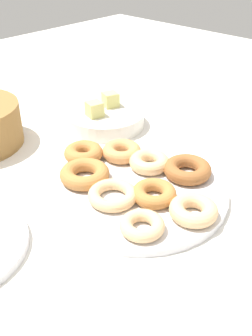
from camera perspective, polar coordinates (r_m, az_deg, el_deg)
name	(u,v)px	position (r m, az deg, el deg)	size (l,w,h in m)	color
ground_plane	(137,193)	(0.75, 1.67, -3.69)	(2.40, 2.40, 0.00)	white
donut_plate	(137,190)	(0.75, 1.68, -3.25)	(0.34, 0.34, 0.01)	silver
donut_0	(85,174)	(0.76, -6.05, -0.87)	(0.10, 0.10, 0.03)	#BC7A3D
donut_1	(142,225)	(0.64, 2.37, -8.37)	(0.07, 0.07, 0.02)	#EABC84
donut_2	(187,169)	(0.78, 8.97, -0.20)	(0.09, 0.09, 0.03)	#995B2D
donut_3	(149,162)	(0.79, 3.44, 0.90)	(0.08, 0.08, 0.03)	#EABC84
donut_4	(113,195)	(0.70, -1.96, -3.97)	(0.09, 0.09, 0.02)	#EABC84
donut_5	(192,211)	(0.67, 9.64, -6.24)	(0.08, 0.08, 0.03)	#EABC84
donut_6	(122,151)	(0.83, -0.62, 2.44)	(0.08, 0.08, 0.03)	tan
donut_7	(154,193)	(0.71, 4.12, -3.72)	(0.08, 0.08, 0.03)	#BC7A3D
donut_8	(82,153)	(0.83, -6.39, 2.13)	(0.08, 0.08, 0.03)	#BC7A3D
fruit_bowl	(105,119)	(1.00, -3.06, 7.24)	(0.20, 0.20, 0.04)	silver
melon_chunk_left	(95,109)	(0.96, -4.62, 8.57)	(0.04, 0.04, 0.04)	#DBD67A
melon_chunk_right	(110,99)	(1.01, -2.29, 9.99)	(0.04, 0.04, 0.04)	#DBD67A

